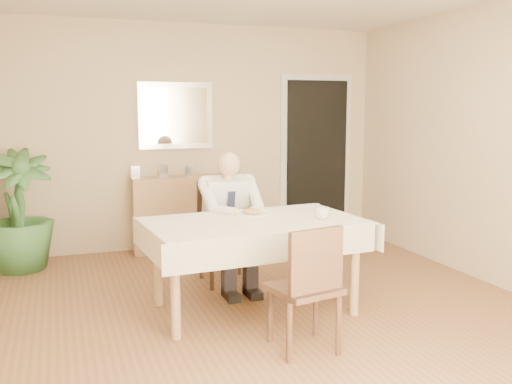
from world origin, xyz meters
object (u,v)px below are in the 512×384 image
object	(u,v)px
chair_far	(223,224)
sideboard	(180,214)
potted_palm	(18,210)
dining_table	(254,230)
chair_near	(309,282)
coffee_mug	(322,213)
seated_man	(232,214)

from	to	relation	value
chair_far	sideboard	world-z (taller)	chair_far
chair_far	potted_palm	size ratio (longest dim) A/B	0.78
dining_table	sideboard	distance (m)	2.17
dining_table	sideboard	xyz separation A→B (m)	(-0.15, 2.16, -0.24)
chair_near	potted_palm	xyz separation A→B (m)	(-1.94, 2.80, 0.12)
chair_near	coffee_mug	bearing A→B (deg)	46.44
coffee_mug	potted_palm	distance (m)	3.16
chair_far	potted_palm	bearing A→B (deg)	146.55
chair_near	coffee_mug	size ratio (longest dim) A/B	7.36
potted_palm	chair_far	bearing A→B (deg)	-28.55
chair_far	coffee_mug	bearing A→B (deg)	-66.88
dining_table	sideboard	size ratio (longest dim) A/B	1.67
chair_near	coffee_mug	distance (m)	0.94
potted_palm	sideboard	bearing A→B (deg)	8.38
seated_man	sideboard	distance (m)	1.59
coffee_mug	potted_palm	world-z (taller)	potted_palm
seated_man	potted_palm	size ratio (longest dim) A/B	1.01
chair_far	potted_palm	world-z (taller)	potted_palm
chair_far	seated_man	world-z (taller)	seated_man
dining_table	seated_man	bearing A→B (deg)	85.42
dining_table	chair_far	xyz separation A→B (m)	(0.00, 0.89, -0.13)
coffee_mug	potted_palm	xyz separation A→B (m)	(-2.41, 2.03, -0.18)
chair_far	seated_man	size ratio (longest dim) A/B	0.77
dining_table	potted_palm	distance (m)	2.67
seated_man	potted_palm	distance (m)	2.28
dining_table	seated_man	distance (m)	0.59
sideboard	potted_palm	xyz separation A→B (m)	(-1.72, -0.25, 0.19)
chair_near	potted_palm	world-z (taller)	potted_palm
chair_near	sideboard	distance (m)	3.06
chair_far	seated_man	xyz separation A→B (m)	(0.00, -0.29, 0.15)
sideboard	coffee_mug	bearing A→B (deg)	-70.14
chair_near	sideboard	size ratio (longest dim) A/B	0.82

